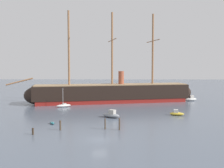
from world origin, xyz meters
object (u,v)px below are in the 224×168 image
Objects in this scene: mooring_piling_nearest at (33,131)px; seagull_in_flight at (148,51)px; sailboat_alongside_bow at (64,105)px; tall_ship at (112,93)px; dinghy_foreground_left at (52,123)px; mooring_piling_right_pair at (105,124)px; mooring_piling_midwater at (60,125)px; motorboat_far_right at (191,99)px; mooring_piling_left_pair at (119,124)px; motorboat_mid_right at (177,113)px; motorboat_near_centre at (111,115)px; motorboat_far_left at (30,97)px; dinghy_distant_centre at (110,96)px.

mooring_piling_nearest is 40.71m from seagull_in_flight.
tall_ship is at bearing 35.59° from sailboat_alongside_bow.
mooring_piling_right_pair reaches higher than dinghy_foreground_left.
mooring_piling_right_pair is 1.12× the size of mooring_piling_midwater.
mooring_piling_left_pair reaches higher than motorboat_far_right.
mooring_piling_right_pair is at bearing -138.75° from motorboat_mid_right.
sailboat_alongside_bow is at bearing 116.23° from mooring_piling_right_pair.
motorboat_near_centre reaches higher than motorboat_far_left.
motorboat_far_left is at bearing 122.39° from mooring_piling_right_pair.
motorboat_near_centre is 0.84× the size of sailboat_alongside_bow.
dinghy_distant_centre is at bearing 158.04° from motorboat_far_right.
tall_ship is at bearing 76.96° from mooring_piling_midwater.
motorboat_mid_right is 3.27× the size of seagull_in_flight.
motorboat_far_left reaches higher than dinghy_foreground_left.
seagull_in_flight is at bearing 49.91° from motorboat_near_centre.
dinghy_foreground_left is 1.69× the size of mooring_piling_nearest.
mooring_piling_left_pair is at bearing -86.50° from dinghy_distant_centre.
seagull_in_flight is (10.50, -14.79, 13.40)m from tall_ship.
mooring_piling_midwater is (-8.74, -0.99, -0.12)m from mooring_piling_right_pair.
motorboat_far_right is 31.54m from dinghy_distant_centre.
mooring_piling_right_pair reaches higher than motorboat_near_centre.
mooring_piling_left_pair is at bearing 13.80° from mooring_piling_nearest.
tall_ship is 33.22m from motorboat_far_left.
seagull_in_flight is (-17.64, -19.98, 16.04)m from motorboat_far_right.
tall_ship is 20.40× the size of motorboat_far_left.
motorboat_near_centre is 1.00× the size of motorboat_far_right.
mooring_piling_right_pair is 30.78m from seagull_in_flight.
tall_ship is 17.30m from dinghy_distant_centre.
dinghy_foreground_left is at bearing 81.98° from mooring_piling_nearest.
motorboat_far_left is at bearing 108.61° from mooring_piling_nearest.
dinghy_distant_centre is 55.90m from mooring_piling_right_pair.
mooring_piling_left_pair is 2.00× the size of seagull_in_flight.
seagull_in_flight is at bearing -54.62° from tall_ship.
dinghy_foreground_left is 0.42× the size of motorboat_far_right.
mooring_piling_left_pair is 1.09× the size of mooring_piling_right_pair.
motorboat_far_right is at bearing 49.07° from motorboat_near_centre.
mooring_piling_nearest is at bearing -166.20° from mooring_piling_left_pair.
seagull_in_flight reaches higher than motorboat_near_centre.
dinghy_foreground_left is 56.46m from motorboat_far_right.
tall_ship is at bearing -86.26° from dinghy_distant_centre.
motorboat_near_centre reaches higher than dinghy_foreground_left.
mooring_piling_left_pair is 1.22× the size of mooring_piling_midwater.
sailboat_alongside_bow is 2.73× the size of mooring_piling_right_pair.
motorboat_mid_right reaches higher than dinghy_foreground_left.
sailboat_alongside_bow is 5.02× the size of seagull_in_flight.
motorboat_mid_right is 34.16m from sailboat_alongside_bow.
mooring_piling_right_pair reaches higher than motorboat_far_right.
mooring_piling_left_pair is at bearing 1.86° from mooring_piling_midwater.
sailboat_alongside_bow is at bearing 170.07° from seagull_in_flight.
mooring_piling_nearest is 0.64× the size of mooring_piling_midwater.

